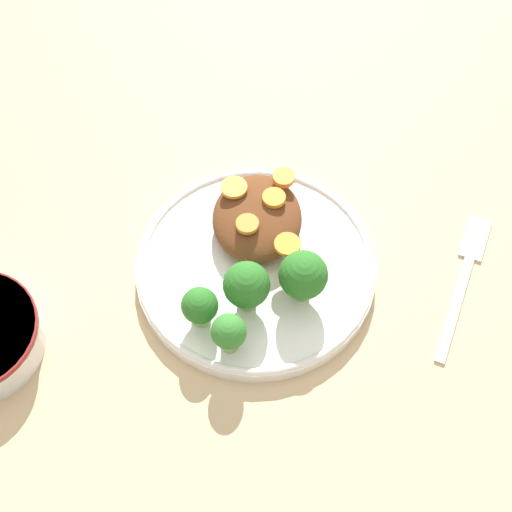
# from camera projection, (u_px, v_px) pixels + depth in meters

# --- Properties ---
(ground_plane) EXTENTS (4.00, 4.00, 0.00)m
(ground_plane) POSITION_uv_depth(u_px,v_px,m) (256.00, 272.00, 0.73)
(ground_plane) COLOR tan
(plate) EXTENTS (0.24, 0.24, 0.02)m
(plate) POSITION_uv_depth(u_px,v_px,m) (256.00, 266.00, 0.72)
(plate) COLOR white
(plate) RESTS_ON ground_plane
(stew_mound) EXTENTS (0.11, 0.09, 0.04)m
(stew_mound) POSITION_uv_depth(u_px,v_px,m) (254.00, 218.00, 0.73)
(stew_mound) COLOR #5B3319
(stew_mound) RESTS_ON plate
(broccoli_floret_0) EXTENTS (0.05, 0.05, 0.06)m
(broccoli_floret_0) POSITION_uv_depth(u_px,v_px,m) (247.00, 286.00, 0.67)
(broccoli_floret_0) COLOR #759E51
(broccoli_floret_0) RESTS_ON plate
(broccoli_floret_1) EXTENTS (0.03, 0.03, 0.05)m
(broccoli_floret_1) POSITION_uv_depth(u_px,v_px,m) (229.00, 333.00, 0.65)
(broccoli_floret_1) COLOR #7FA85B
(broccoli_floret_1) RESTS_ON plate
(broccoli_floret_2) EXTENTS (0.05, 0.05, 0.06)m
(broccoli_floret_2) POSITION_uv_depth(u_px,v_px,m) (303.00, 276.00, 0.67)
(broccoli_floret_2) COLOR #7FA85B
(broccoli_floret_2) RESTS_ON plate
(broccoli_floret_3) EXTENTS (0.04, 0.04, 0.05)m
(broccoli_floret_3) POSITION_uv_depth(u_px,v_px,m) (200.00, 307.00, 0.66)
(broccoli_floret_3) COLOR #7FA85B
(broccoli_floret_3) RESTS_ON plate
(carrot_slice_0) EXTENTS (0.03, 0.03, 0.00)m
(carrot_slice_0) POSITION_uv_depth(u_px,v_px,m) (234.00, 187.00, 0.72)
(carrot_slice_0) COLOR orange
(carrot_slice_0) RESTS_ON stew_mound
(carrot_slice_1) EXTENTS (0.02, 0.02, 0.01)m
(carrot_slice_1) POSITION_uv_depth(u_px,v_px,m) (247.00, 224.00, 0.70)
(carrot_slice_1) COLOR orange
(carrot_slice_1) RESTS_ON stew_mound
(carrot_slice_2) EXTENTS (0.02, 0.02, 0.01)m
(carrot_slice_2) POSITION_uv_depth(u_px,v_px,m) (274.00, 198.00, 0.72)
(carrot_slice_2) COLOR orange
(carrot_slice_2) RESTS_ON stew_mound
(carrot_slice_3) EXTENTS (0.02, 0.02, 0.01)m
(carrot_slice_3) POSITION_uv_depth(u_px,v_px,m) (284.00, 178.00, 0.73)
(carrot_slice_3) COLOR orange
(carrot_slice_3) RESTS_ON stew_mound
(carrot_slice_4) EXTENTS (0.03, 0.03, 0.00)m
(carrot_slice_4) POSITION_uv_depth(u_px,v_px,m) (287.00, 240.00, 0.69)
(carrot_slice_4) COLOR orange
(carrot_slice_4) RESTS_ON stew_mound
(fork) EXTENTS (0.17, 0.08, 0.01)m
(fork) POSITION_uv_depth(u_px,v_px,m) (466.00, 271.00, 0.73)
(fork) COLOR silver
(fork) RESTS_ON ground_plane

